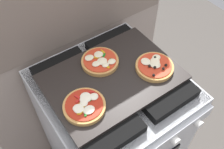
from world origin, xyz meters
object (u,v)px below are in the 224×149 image
at_px(baking_tray, 112,77).
at_px(stove, 112,130).
at_px(pizza_left, 84,105).
at_px(pizza_right, 154,66).
at_px(pizza_center, 100,61).

bearing_deg(baking_tray, stove, -90.00).
bearing_deg(pizza_left, stove, 20.66).
relative_size(pizza_left, pizza_right, 1.00).
bearing_deg(pizza_right, stove, 159.33).
distance_m(stove, pizza_left, 0.51).
height_order(stove, pizza_right, pizza_right).
distance_m(baking_tray, pizza_right, 0.18).
height_order(stove, pizza_center, pizza_center).
bearing_deg(pizza_left, baking_tray, 21.14).
relative_size(baking_tray, pizza_center, 3.38).
bearing_deg(baking_tray, pizza_right, -21.15).
bearing_deg(pizza_right, pizza_center, 137.73).
distance_m(pizza_left, pizza_right, 0.34).
relative_size(baking_tray, pizza_left, 3.38).
xyz_separation_m(stove, pizza_left, (-0.17, -0.06, 0.48)).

